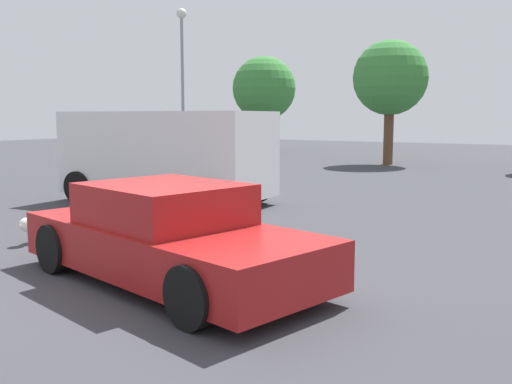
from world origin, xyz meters
TOP-DOWN VIEW (x-y plane):
  - ground_plane at (0.00, 0.00)m, footprint 80.00×80.00m
  - sedan_foreground at (0.19, 0.02)m, footprint 4.55×2.65m
  - dog at (-3.08, 0.57)m, footprint 0.32×0.68m
  - van_white at (-4.12, 5.02)m, footprint 5.03×2.52m
  - light_post_mid at (-11.78, 15.06)m, footprint 0.44×0.44m
  - tree_back_right at (-3.41, 18.55)m, footprint 3.15×3.15m
  - tree_far_right at (-12.18, 22.78)m, footprint 3.57×3.57m

SIDE VIEW (x-z plane):
  - ground_plane at x=0.00m, z-range 0.00..0.00m
  - dog at x=-3.08m, z-range 0.05..0.49m
  - sedan_foreground at x=0.19m, z-range -0.04..1.17m
  - van_white at x=-4.12m, z-range 0.09..2.24m
  - tree_far_right at x=-12.18m, z-range 0.92..6.34m
  - tree_back_right at x=-3.41m, z-range 1.02..6.26m
  - light_post_mid at x=-11.78m, z-range 1.17..7.95m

